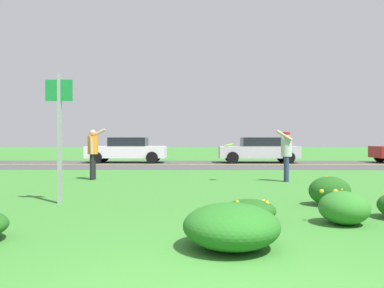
# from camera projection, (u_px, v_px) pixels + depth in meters

# --- Properties ---
(ground_plane) EXTENTS (120.00, 120.00, 0.00)m
(ground_plane) POSITION_uv_depth(u_px,v_px,m) (202.00, 183.00, 12.24)
(ground_plane) COLOR #387A2D
(highway_strip) EXTENTS (120.00, 7.62, 0.01)m
(highway_strip) POSITION_uv_depth(u_px,v_px,m) (199.00, 164.00, 21.35)
(highway_strip) COLOR #424244
(highway_strip) RESTS_ON ground
(highway_center_stripe) EXTENTS (120.00, 0.16, 0.00)m
(highway_center_stripe) POSITION_uv_depth(u_px,v_px,m) (199.00, 164.00, 21.35)
(highway_center_stripe) COLOR yellow
(highway_center_stripe) RESTS_ON ground
(daylily_clump_mid_center) EXTENTS (0.83, 0.73, 0.59)m
(daylily_clump_mid_center) POSITION_uv_depth(u_px,v_px,m) (330.00, 191.00, 8.08)
(daylily_clump_mid_center) COLOR #1E5619
(daylily_clump_mid_center) RESTS_ON ground
(daylily_clump_mid_right) EXTENTS (0.78, 0.82, 0.54)m
(daylily_clump_mid_right) POSITION_uv_depth(u_px,v_px,m) (344.00, 208.00, 6.28)
(daylily_clump_mid_right) COLOR #2D7526
(daylily_clump_mid_right) RESTS_ON ground
(daylily_clump_front_right) EXTENTS (0.84, 0.89, 0.36)m
(daylily_clump_front_right) POSITION_uv_depth(u_px,v_px,m) (250.00, 210.00, 6.53)
(daylily_clump_front_right) COLOR #1E5619
(daylily_clump_front_right) RESTS_ON ground
(daylily_clump_front_center) EXTENTS (1.19, 1.28, 0.55)m
(daylily_clump_front_center) POSITION_uv_depth(u_px,v_px,m) (231.00, 226.00, 4.89)
(daylily_clump_front_center) COLOR #23661E
(daylily_clump_front_center) RESTS_ON ground
(sign_post_near_path) EXTENTS (0.56, 0.10, 2.70)m
(sign_post_near_path) POSITION_uv_depth(u_px,v_px,m) (59.00, 125.00, 8.31)
(sign_post_near_path) COLOR #93969B
(sign_post_near_path) RESTS_ON ground
(person_thrower_orange_shirt) EXTENTS (0.56, 0.50, 1.71)m
(person_thrower_orange_shirt) POSITION_uv_depth(u_px,v_px,m) (93.00, 150.00, 13.28)
(person_thrower_orange_shirt) COLOR orange
(person_thrower_orange_shirt) RESTS_ON ground
(person_catcher_red_cap_gray_shirt) EXTENTS (0.53, 0.50, 1.63)m
(person_catcher_red_cap_gray_shirt) POSITION_uv_depth(u_px,v_px,m) (286.00, 151.00, 12.67)
(person_catcher_red_cap_gray_shirt) COLOR #B2B2B7
(person_catcher_red_cap_gray_shirt) RESTS_ON ground
(frisbee_lime) EXTENTS (0.27, 0.27, 0.12)m
(frisbee_lime) POSITION_uv_depth(u_px,v_px,m) (229.00, 145.00, 12.75)
(frisbee_lime) COLOR #8CD133
(car_silver_center_left) EXTENTS (4.50, 2.00, 1.45)m
(car_silver_center_left) POSITION_uv_depth(u_px,v_px,m) (259.00, 150.00, 23.03)
(car_silver_center_left) COLOR #B7BABF
(car_silver_center_left) RESTS_ON ground
(car_white_center_right) EXTENTS (4.50, 2.00, 1.45)m
(car_white_center_right) POSITION_uv_depth(u_px,v_px,m) (127.00, 150.00, 23.10)
(car_white_center_right) COLOR silver
(car_white_center_right) RESTS_ON ground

